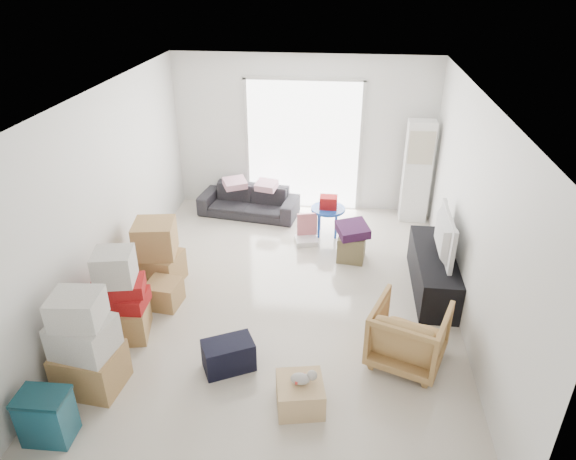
{
  "coord_description": "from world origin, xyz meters",
  "views": [
    {
      "loc": [
        0.71,
        -5.61,
        4.01
      ],
      "look_at": [
        0.05,
        0.2,
        0.94
      ],
      "focal_mm": 32.0,
      "sensor_mm": 36.0,
      "label": 1
    }
  ],
  "objects_px": {
    "armchair": "(409,332)",
    "tv_console": "(433,272)",
    "television": "(436,250)",
    "storage_bins": "(47,416)",
    "ac_tower": "(417,172)",
    "kids_table": "(328,207)",
    "sofa": "(249,197)",
    "ottoman": "(351,247)",
    "wood_crate": "(300,394)"
  },
  "relations": [
    {
      "from": "ottoman",
      "to": "ac_tower",
      "type": "bearing_deg",
      "value": 54.94
    },
    {
      "from": "television",
      "to": "sofa",
      "type": "distance_m",
      "value": 3.56
    },
    {
      "from": "tv_console",
      "to": "wood_crate",
      "type": "height_order",
      "value": "tv_console"
    },
    {
      "from": "ac_tower",
      "to": "storage_bins",
      "type": "relative_size",
      "value": 3.26
    },
    {
      "from": "television",
      "to": "kids_table",
      "type": "distance_m",
      "value": 2.08
    },
    {
      "from": "tv_console",
      "to": "storage_bins",
      "type": "bearing_deg",
      "value": -142.84
    },
    {
      "from": "television",
      "to": "armchair",
      "type": "distance_m",
      "value": 1.58
    },
    {
      "from": "sofa",
      "to": "storage_bins",
      "type": "height_order",
      "value": "sofa"
    },
    {
      "from": "ac_tower",
      "to": "kids_table",
      "type": "bearing_deg",
      "value": -153.02
    },
    {
      "from": "ottoman",
      "to": "kids_table",
      "type": "height_order",
      "value": "kids_table"
    },
    {
      "from": "storage_bins",
      "to": "armchair",
      "type": "bearing_deg",
      "value": 23.16
    },
    {
      "from": "sofa",
      "to": "armchair",
      "type": "bearing_deg",
      "value": -46.93
    },
    {
      "from": "wood_crate",
      "to": "ac_tower",
      "type": "bearing_deg",
      "value": 70.95
    },
    {
      "from": "television",
      "to": "storage_bins",
      "type": "height_order",
      "value": "television"
    },
    {
      "from": "sofa",
      "to": "kids_table",
      "type": "bearing_deg",
      "value": -14.06
    },
    {
      "from": "television",
      "to": "ottoman",
      "type": "bearing_deg",
      "value": 58.95
    },
    {
      "from": "sofa",
      "to": "kids_table",
      "type": "relative_size",
      "value": 2.54
    },
    {
      "from": "tv_console",
      "to": "sofa",
      "type": "xyz_separation_m",
      "value": [
        -2.91,
        2.03,
        0.06
      ]
    },
    {
      "from": "tv_console",
      "to": "storage_bins",
      "type": "relative_size",
      "value": 3.07
    },
    {
      "from": "ottoman",
      "to": "armchair",
      "type": "bearing_deg",
      "value": -73.88
    },
    {
      "from": "tv_console",
      "to": "kids_table",
      "type": "relative_size",
      "value": 2.44
    },
    {
      "from": "tv_console",
      "to": "television",
      "type": "height_order",
      "value": "television"
    },
    {
      "from": "television",
      "to": "tv_console",
      "type": "bearing_deg",
      "value": 0.0
    },
    {
      "from": "kids_table",
      "to": "wood_crate",
      "type": "height_order",
      "value": "kids_table"
    },
    {
      "from": "tv_console",
      "to": "armchair",
      "type": "bearing_deg",
      "value": -107.5
    },
    {
      "from": "armchair",
      "to": "kids_table",
      "type": "xyz_separation_m",
      "value": [
        -1.02,
        2.93,
        0.09
      ]
    },
    {
      "from": "television",
      "to": "sofa",
      "type": "bearing_deg",
      "value": 56.06
    },
    {
      "from": "ac_tower",
      "to": "armchair",
      "type": "bearing_deg",
      "value": -96.52
    },
    {
      "from": "television",
      "to": "sofa",
      "type": "relative_size",
      "value": 0.6
    },
    {
      "from": "sofa",
      "to": "armchair",
      "type": "height_order",
      "value": "armchair"
    },
    {
      "from": "ac_tower",
      "to": "television",
      "type": "bearing_deg",
      "value": -88.69
    },
    {
      "from": "ac_tower",
      "to": "ottoman",
      "type": "height_order",
      "value": "ac_tower"
    },
    {
      "from": "ac_tower",
      "to": "television",
      "type": "xyz_separation_m",
      "value": [
        0.05,
        -2.18,
        -0.26
      ]
    },
    {
      "from": "ottoman",
      "to": "sofa",
      "type": "bearing_deg",
      "value": 143.47
    },
    {
      "from": "sofa",
      "to": "wood_crate",
      "type": "distance_m",
      "value": 4.53
    },
    {
      "from": "television",
      "to": "storage_bins",
      "type": "xyz_separation_m",
      "value": [
        -3.9,
        -2.96,
        -0.35
      ]
    },
    {
      "from": "kids_table",
      "to": "wood_crate",
      "type": "xyz_separation_m",
      "value": [
        -0.1,
        -3.75,
        -0.33
      ]
    },
    {
      "from": "ottoman",
      "to": "wood_crate",
      "type": "bearing_deg",
      "value": -99.48
    },
    {
      "from": "television",
      "to": "sofa",
      "type": "xyz_separation_m",
      "value": [
        -2.91,
        2.03,
        -0.28
      ]
    },
    {
      "from": "armchair",
      "to": "tv_console",
      "type": "bearing_deg",
      "value": -86.88
    },
    {
      "from": "storage_bins",
      "to": "ottoman",
      "type": "distance_m",
      "value": 4.6
    },
    {
      "from": "kids_table",
      "to": "ottoman",
      "type": "bearing_deg",
      "value": -62.58
    },
    {
      "from": "tv_console",
      "to": "sofa",
      "type": "height_order",
      "value": "sofa"
    },
    {
      "from": "tv_console",
      "to": "storage_bins",
      "type": "distance_m",
      "value": 4.89
    },
    {
      "from": "ottoman",
      "to": "wood_crate",
      "type": "relative_size",
      "value": 0.85
    },
    {
      "from": "ac_tower",
      "to": "sofa",
      "type": "relative_size",
      "value": 1.02
    },
    {
      "from": "tv_console",
      "to": "wood_crate",
      "type": "relative_size",
      "value": 3.57
    },
    {
      "from": "wood_crate",
      "to": "television",
      "type": "bearing_deg",
      "value": 55.25
    },
    {
      "from": "sofa",
      "to": "armchair",
      "type": "relative_size",
      "value": 2.16
    },
    {
      "from": "television",
      "to": "storage_bins",
      "type": "distance_m",
      "value": 4.91
    }
  ]
}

